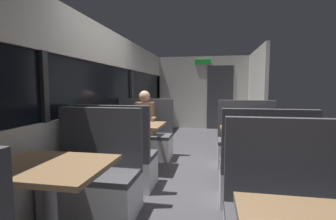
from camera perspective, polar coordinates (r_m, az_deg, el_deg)
The scene contains 13 objects.
ground_plane at distance 3.94m, azimuth 5.27°, elevation -14.43°, with size 3.30×9.20×0.02m, color #423F44.
carriage_window_panel_left at distance 4.10m, azimuth -15.23°, elevation 2.18°, with size 0.09×8.48×2.30m.
carriage_end_bulkhead at distance 7.89m, azimuth 8.51°, elevation 3.94°, with size 2.90×0.11×2.30m.
carriage_aisle_panel_right at distance 6.79m, azimuth 20.01°, elevation 3.57°, with size 0.08×2.40×2.30m, color beige.
dining_table_near_window at distance 2.12m, azimuth -26.12°, elevation -13.90°, with size 0.90×0.70×0.74m.
bench_near_window_facing_entry at distance 2.79m, azimuth -16.94°, elevation -15.76°, with size 0.95×0.50×1.10m.
dining_table_mid_window at distance 3.93m, azimuth -7.82°, elevation -4.69°, with size 0.90×0.70×0.74m.
bench_mid_window_facing_end at distance 3.36m, azimuth -11.55°, elevation -11.92°, with size 0.95×0.50×1.10m.
bench_mid_window_facing_entry at distance 4.65m, azimuth -5.06°, elevation -7.01°, with size 0.95×0.50×1.10m.
dining_table_rear_aisle at distance 3.59m, azimuth 19.51°, elevation -5.91°, with size 0.90×0.70×0.74m.
bench_rear_aisle_facing_end at distance 3.00m, azimuth 21.48°, elevation -14.33°, with size 0.95×0.50×1.10m.
bench_rear_aisle_facing_entry at distance 4.33m, azimuth 17.92°, elevation -8.18°, with size 0.95×0.50×1.10m.
seated_passenger at distance 4.54m, azimuth -5.32°, elevation -4.63°, with size 0.47×0.55×1.26m.
Camera 1 is at (0.32, -3.69, 1.32)m, focal length 26.00 mm.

